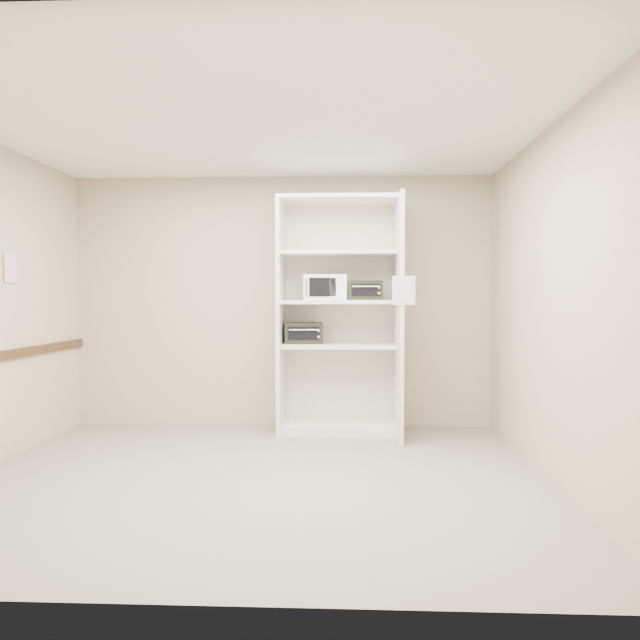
{
  "coord_description": "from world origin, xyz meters",
  "views": [
    {
      "loc": [
        0.72,
        -4.74,
        1.39
      ],
      "look_at": [
        0.45,
        1.26,
        1.18
      ],
      "focal_mm": 35.0,
      "sensor_mm": 36.0,
      "label": 1
    }
  ],
  "objects_px": {
    "toaster_oven_lower": "(304,333)",
    "shelving_unit": "(343,323)",
    "toaster_oven_upper": "(366,290)",
    "microwave": "(324,287)"
  },
  "relations": [
    {
      "from": "shelving_unit",
      "to": "toaster_oven_lower",
      "type": "height_order",
      "value": "shelving_unit"
    },
    {
      "from": "microwave",
      "to": "toaster_oven_lower",
      "type": "xyz_separation_m",
      "value": [
        -0.21,
        0.02,
        -0.47
      ]
    },
    {
      "from": "shelving_unit",
      "to": "toaster_oven_lower",
      "type": "bearing_deg",
      "value": 179.04
    },
    {
      "from": "shelving_unit",
      "to": "microwave",
      "type": "relative_size",
      "value": 5.57
    },
    {
      "from": "shelving_unit",
      "to": "microwave",
      "type": "xyz_separation_m",
      "value": [
        -0.2,
        -0.01,
        0.37
      ]
    },
    {
      "from": "toaster_oven_lower",
      "to": "shelving_unit",
      "type": "bearing_deg",
      "value": -5.72
    },
    {
      "from": "shelving_unit",
      "to": "toaster_oven_lower",
      "type": "distance_m",
      "value": 0.42
    },
    {
      "from": "shelving_unit",
      "to": "microwave",
      "type": "distance_m",
      "value": 0.42
    },
    {
      "from": "toaster_oven_upper",
      "to": "microwave",
      "type": "bearing_deg",
      "value": 179.89
    },
    {
      "from": "toaster_oven_upper",
      "to": "toaster_oven_lower",
      "type": "relative_size",
      "value": 0.89
    }
  ]
}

